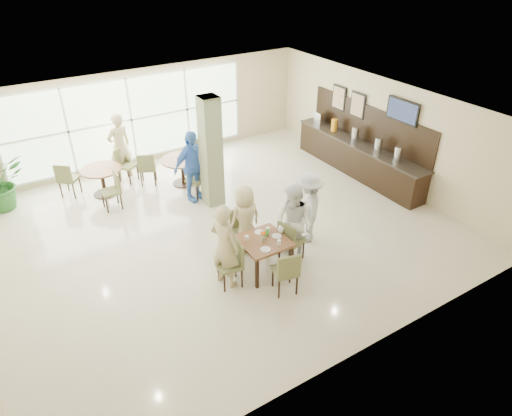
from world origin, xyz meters
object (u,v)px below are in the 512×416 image
round_table_right (182,165)px  teen_standing (308,208)px  main_table (263,244)px  round_table_left (102,175)px  teen_far (245,219)px  teen_left (225,246)px  teen_right (294,224)px  adult_a (192,167)px  adult_b (211,148)px  adult_standing (120,146)px  buffet_counter (358,156)px

round_table_right → teen_standing: size_ratio=0.69×
round_table_right → main_table: bearing=-92.5°
round_table_left → teen_far: bearing=-64.8°
round_table_right → teen_standing: 4.17m
round_table_right → teen_left: (-1.02, -4.33, 0.30)m
teen_right → adult_a: adult_a is taller
round_table_right → round_table_left: bearing=164.8°
main_table → teen_left: (-0.83, 0.06, 0.23)m
round_table_right → teen_far: size_ratio=0.74×
adult_b → round_table_left: bearing=-80.4°
adult_b → adult_standing: adult_standing is taller
buffet_counter → teen_right: buffet_counter is taller
round_table_left → teen_far: 4.53m
adult_b → teen_right: bearing=13.5°
round_table_left → teen_far: teen_far is taller
teen_far → teen_left: bearing=38.6°
round_table_right → teen_left: size_ratio=0.64×
round_table_left → main_table: bearing=-69.6°
round_table_right → teen_left: 4.46m
adult_b → main_table: bearing=4.3°
round_table_right → adult_a: bearing=-97.1°
adult_standing → teen_standing: bearing=101.5°
teen_far → adult_standing: adult_standing is taller
buffet_counter → teen_left: (-5.56, -2.28, 0.33)m
main_table → adult_standing: 5.77m
round_table_left → teen_right: bearing=-62.4°
main_table → teen_standing: size_ratio=0.57×
round_table_left → adult_standing: bearing=43.0°
buffet_counter → adult_standing: buffet_counter is taller
round_table_left → buffet_counter: (6.57, -2.61, -0.01)m
teen_far → adult_standing: bearing=-78.4°
teen_left → adult_b: bearing=-48.0°
round_table_right → teen_right: (0.55, -4.39, 0.29)m
teen_far → teen_standing: bearing=160.5°
adult_a → adult_standing: adult_standing is taller
round_table_left → buffet_counter: size_ratio=0.22×
teen_standing → adult_b: (-0.31, 4.05, -0.01)m
round_table_right → teen_right: bearing=-82.8°
adult_a → adult_b: adult_a is taller
round_table_left → teen_left: teen_left is taller
teen_right → adult_a: size_ratio=0.93×
teen_left → adult_b: teen_left is taller
teen_right → adult_standing: 5.94m
buffet_counter → teen_standing: buffet_counter is taller
main_table → round_table_right: 4.40m
main_table → teen_standing: (1.45, 0.43, 0.17)m
main_table → adult_b: adult_b is taller
buffet_counter → teen_far: 4.88m
buffet_counter → main_table: bearing=-153.6°
teen_right → buffet_counter: bearing=102.9°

